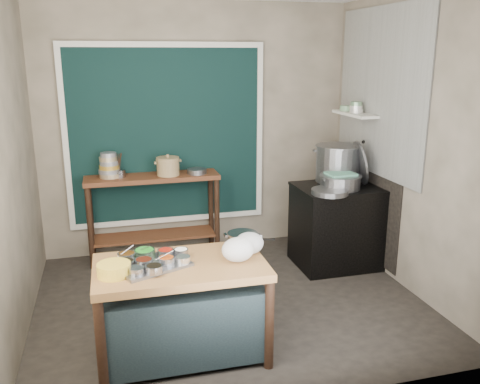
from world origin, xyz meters
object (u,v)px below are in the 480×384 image
object	(u,v)px
prep_table	(182,310)
back_counter	(154,217)
saucepan	(243,241)
utensil_cup	(119,173)
stove_block	(338,227)
condiment_tray	(152,265)
yellow_basin	(114,270)
steamer	(340,182)
ceramic_crock	(168,167)
stock_pot	(338,163)

from	to	relation	value
prep_table	back_counter	distance (m)	2.03
saucepan	utensil_cup	xyz separation A→B (m)	(-0.86, 1.88, 0.17)
stove_block	back_counter	bearing A→B (deg)	158.98
prep_table	condiment_tray	world-z (taller)	condiment_tray
back_counter	stove_block	distance (m)	2.04
back_counter	utensil_cup	world-z (taller)	utensil_cup
yellow_basin	saucepan	bearing A→B (deg)	14.13
prep_table	stove_block	size ratio (longest dim) A/B	1.39
saucepan	steamer	bearing A→B (deg)	53.72
yellow_basin	ceramic_crock	bearing A→B (deg)	72.66
back_counter	condiment_tray	world-z (taller)	back_counter
condiment_tray	utensil_cup	world-z (taller)	utensil_cup
prep_table	condiment_tray	bearing A→B (deg)	179.02
stock_pot	stove_block	bearing A→B (deg)	-105.89
back_counter	stove_block	bearing A→B (deg)	-21.02
stove_block	ceramic_crock	bearing A→B (deg)	158.13
yellow_basin	utensil_cup	world-z (taller)	utensil_cup
condiment_tray	stock_pot	size ratio (longest dim) A/B	0.97
stock_pot	ceramic_crock	bearing A→B (deg)	165.06
yellow_basin	steamer	size ratio (longest dim) A/B	0.52
prep_table	yellow_basin	distance (m)	0.64
utensil_cup	ceramic_crock	bearing A→B (deg)	-5.26
stove_block	saucepan	distance (m)	1.84
saucepan	condiment_tray	bearing A→B (deg)	-152.21
saucepan	utensil_cup	distance (m)	2.07
ceramic_crock	stock_pot	bearing A→B (deg)	-14.94
stove_block	utensil_cup	bearing A→B (deg)	161.74
yellow_basin	utensil_cup	xyz separation A→B (m)	(0.13, 2.13, 0.20)
condiment_tray	yellow_basin	xyz separation A→B (m)	(-0.27, -0.09, 0.03)
stove_block	ceramic_crock	size ratio (longest dim) A/B	3.41
stock_pot	prep_table	bearing A→B (deg)	-142.36
utensil_cup	steamer	size ratio (longest dim) A/B	0.30
stove_block	ceramic_crock	xyz separation A→B (m)	(-1.73, 0.69, 0.61)
condiment_tray	yellow_basin	bearing A→B (deg)	-161.05
back_counter	saucepan	bearing A→B (deg)	-74.64
yellow_basin	steamer	distance (m)	2.68
stock_pot	steamer	bearing A→B (deg)	-109.68
steamer	saucepan	bearing A→B (deg)	-141.78
stove_block	utensil_cup	size ratio (longest dim) A/B	6.75
utensil_cup	ceramic_crock	size ratio (longest dim) A/B	0.50
utensil_cup	steamer	xyz separation A→B (m)	(2.20, -0.82, -0.04)
back_counter	saucepan	distance (m)	1.97
back_counter	yellow_basin	size ratio (longest dim) A/B	6.25
stock_pot	condiment_tray	bearing A→B (deg)	-145.17
yellow_basin	stock_pot	xyz separation A→B (m)	(2.44, 1.60, 0.29)
yellow_basin	utensil_cup	distance (m)	2.14
prep_table	stove_block	bearing A→B (deg)	35.13
saucepan	back_counter	bearing A→B (deg)	120.86
stove_block	yellow_basin	distance (m)	2.78
yellow_basin	stock_pot	distance (m)	2.93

